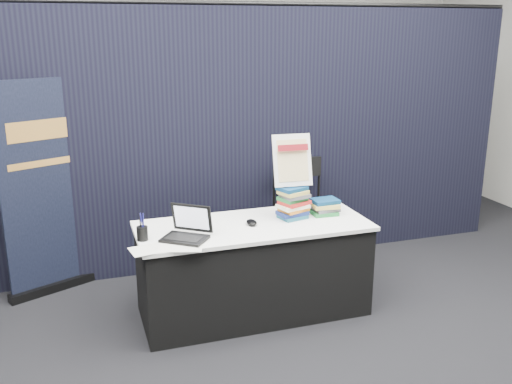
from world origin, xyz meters
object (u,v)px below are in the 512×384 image
object	(u,v)px
laptop	(183,231)
pullup_banner	(46,201)
display_table	(253,268)
stacking_chair	(304,212)
info_sign	(292,161)
book_stack_tall	(293,202)
book_stack_short	(324,207)

from	to	relation	value
laptop	pullup_banner	world-z (taller)	pullup_banner
display_table	stacking_chair	world-z (taller)	stacking_chair
laptop	info_sign	size ratio (longest dim) A/B	0.96
display_table	info_sign	bearing A→B (deg)	12.06
book_stack_tall	display_table	bearing A→B (deg)	-172.83
pullup_banner	info_sign	bearing A→B (deg)	-48.74
stacking_chair	info_sign	bearing A→B (deg)	-114.41
book_stack_short	info_sign	xyz separation A→B (m)	(-0.28, 0.02, 0.40)
laptop	info_sign	distance (m)	1.03
book_stack_tall	book_stack_short	size ratio (longest dim) A/B	1.17
book_stack_short	display_table	bearing A→B (deg)	-174.94
book_stack_tall	pullup_banner	bearing A→B (deg)	154.87
book_stack_short	stacking_chair	size ratio (longest dim) A/B	0.21
book_stack_tall	book_stack_short	xyz separation A→B (m)	(0.28, 0.01, -0.07)
info_sign	stacking_chair	size ratio (longest dim) A/B	0.40
book_stack_short	laptop	bearing A→B (deg)	-170.76
display_table	pullup_banner	size ratio (longest dim) A/B	0.98
display_table	stacking_chair	distance (m)	0.96
laptop	pullup_banner	xyz separation A→B (m)	(-0.96, 1.07, 0.00)
book_stack_tall	stacking_chair	xyz separation A→B (m)	(0.35, 0.58, -0.29)
book_stack_tall	laptop	bearing A→B (deg)	-168.73
laptop	info_sign	bearing A→B (deg)	49.84
pullup_banner	stacking_chair	world-z (taller)	pullup_banner
pullup_banner	book_stack_tall	bearing A→B (deg)	-49.51
pullup_banner	stacking_chair	xyz separation A→B (m)	(2.23, -0.30, -0.22)
stacking_chair	book_stack_tall	bearing A→B (deg)	-113.04
book_stack_tall	book_stack_short	world-z (taller)	book_stack_tall
pullup_banner	laptop	bearing A→B (deg)	-72.43
book_stack_tall	info_sign	world-z (taller)	info_sign
display_table	book_stack_short	xyz separation A→B (m)	(0.63, 0.06, 0.44)
display_table	laptop	xyz separation A→B (m)	(-0.57, -0.14, 0.43)
laptop	book_stack_tall	size ratio (longest dim) A/B	1.55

